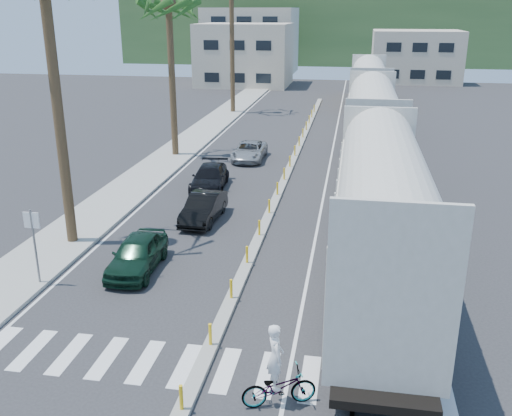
{
  "coord_description": "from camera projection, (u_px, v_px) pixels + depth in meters",
  "views": [
    {
      "loc": [
        3.9,
        -15.49,
        9.75
      ],
      "look_at": [
        0.13,
        6.37,
        2.0
      ],
      "focal_mm": 40.0,
      "sensor_mm": 36.0,
      "label": 1
    }
  ],
  "objects": [
    {
      "name": "sidewalk",
      "position": [
        185.0,
        145.0,
        42.85
      ],
      "size": [
        3.0,
        90.0,
        0.15
      ],
      "primitive_type": "cube",
      "color": "gray",
      "rests_on": "ground"
    },
    {
      "name": "car_rear",
      "position": [
        249.0,
        151.0,
        38.89
      ],
      "size": [
        2.1,
        4.42,
        1.22
      ],
      "primitive_type": "imported",
      "rotation": [
        0.0,
        0.0,
        0.01
      ],
      "color": "#9EA0A3",
      "rests_on": "ground"
    },
    {
      "name": "freight_train",
      "position": [
        370.0,
        117.0,
        38.43
      ],
      "size": [
        3.0,
        60.94,
        5.85
      ],
      "color": "#B9B7AA",
      "rests_on": "ground"
    },
    {
      "name": "rails",
      "position": [
        367.0,
        144.0,
        43.49
      ],
      "size": [
        1.56,
        100.0,
        0.06
      ],
      "color": "black",
      "rests_on": "ground"
    },
    {
      "name": "car_lead",
      "position": [
        137.0,
        254.0,
        22.3
      ],
      "size": [
        2.0,
        4.24,
        1.4
      ],
      "primitive_type": "imported",
      "rotation": [
        0.0,
        0.0,
        0.04
      ],
      "color": "black",
      "rests_on": "ground"
    },
    {
      "name": "ground",
      "position": [
        218.0,
        331.0,
        18.25
      ],
      "size": [
        140.0,
        140.0,
        0.0
      ],
      "primitive_type": "plane",
      "color": "#28282B",
      "rests_on": "ground"
    },
    {
      "name": "median",
      "position": [
        290.0,
        168.0,
        36.79
      ],
      "size": [
        0.45,
        60.0,
        0.85
      ],
      "color": "gray",
      "rests_on": "ground"
    },
    {
      "name": "buildings",
      "position": [
        287.0,
        48.0,
        84.51
      ],
      "size": [
        38.0,
        27.0,
        10.0
      ],
      "color": "#BBAB95",
      "rests_on": "ground"
    },
    {
      "name": "hillside",
      "position": [
        338.0,
        30.0,
        109.31
      ],
      "size": [
        80.0,
        20.0,
        12.0
      ],
      "primitive_type": "cube",
      "color": "#385628",
      "rests_on": "ground"
    },
    {
      "name": "street_sign",
      "position": [
        34.0,
        236.0,
        20.63
      ],
      "size": [
        0.6,
        0.08,
        3.0
      ],
      "color": "slate",
      "rests_on": "ground"
    },
    {
      "name": "car_third",
      "position": [
        210.0,
        178.0,
        32.54
      ],
      "size": [
        2.64,
        4.87,
        1.32
      ],
      "primitive_type": "imported",
      "rotation": [
        0.0,
        0.0,
        0.09
      ],
      "color": "black",
      "rests_on": "ground"
    },
    {
      "name": "cyclist",
      "position": [
        278.0,
        380.0,
        14.64
      ],
      "size": [
        1.98,
        2.42,
        2.35
      ],
      "rotation": [
        0.0,
        0.0,
        1.93
      ],
      "color": "#9EA0A5",
      "rests_on": "ground"
    },
    {
      "name": "lane_markings",
      "position": [
        268.0,
        150.0,
        41.85
      ],
      "size": [
        9.42,
        90.0,
        0.01
      ],
      "color": "silver",
      "rests_on": "ground"
    },
    {
      "name": "crosswalk",
      "position": [
        202.0,
        368.0,
        16.39
      ],
      "size": [
        14.0,
        2.2,
        0.01
      ],
      "primitive_type": "cube",
      "color": "silver",
      "rests_on": "ground"
    },
    {
      "name": "car_second",
      "position": [
        204.0,
        208.0,
        27.59
      ],
      "size": [
        1.7,
        4.14,
        1.33
      ],
      "primitive_type": "imported",
      "rotation": [
        0.0,
        0.0,
        -0.04
      ],
      "color": "black",
      "rests_on": "ground"
    }
  ]
}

